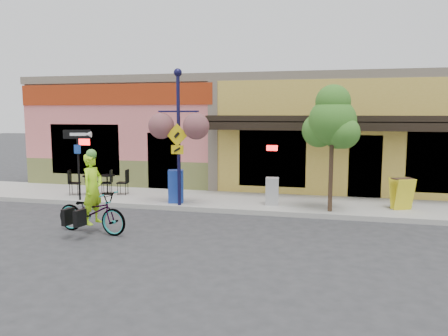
# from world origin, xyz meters

# --- Properties ---
(ground) EXTENTS (90.00, 90.00, 0.00)m
(ground) POSITION_xyz_m (0.00, 0.00, 0.00)
(ground) COLOR #2D2D30
(ground) RESTS_ON ground
(sidewalk) EXTENTS (24.00, 3.00, 0.15)m
(sidewalk) POSITION_xyz_m (0.00, 2.00, 0.07)
(sidewalk) COLOR #9E9B93
(sidewalk) RESTS_ON ground
(curb) EXTENTS (24.00, 0.12, 0.15)m
(curb) POSITION_xyz_m (0.00, 0.55, 0.07)
(curb) COLOR #A8A59E
(curb) RESTS_ON ground
(building) EXTENTS (18.20, 8.20, 4.50)m
(building) POSITION_xyz_m (0.00, 7.50, 2.25)
(building) COLOR #E1706F
(building) RESTS_ON ground
(bicycle) EXTENTS (2.13, 1.02, 1.07)m
(bicycle) POSITION_xyz_m (-2.64, -2.39, 0.54)
(bicycle) COLOR maroon
(bicycle) RESTS_ON ground
(cyclist_rider) EXTENTS (0.52, 0.71, 1.79)m
(cyclist_rider) POSITION_xyz_m (-2.59, -2.39, 0.90)
(cyclist_rider) COLOR #B5FF1A
(cyclist_rider) RESTS_ON ground
(lamp_post) EXTENTS (1.40, 0.66, 4.26)m
(lamp_post) POSITION_xyz_m (-1.38, 0.69, 2.28)
(lamp_post) COLOR #13123A
(lamp_post) RESTS_ON sidewalk
(one_way_sign) EXTENTS (0.92, 0.41, 2.35)m
(one_way_sign) POSITION_xyz_m (-4.89, 0.68, 1.32)
(one_way_sign) COLOR black
(one_way_sign) RESTS_ON sidewalk
(cafe_set_left) EXTENTS (1.65, 1.13, 0.90)m
(cafe_set_left) POSITION_xyz_m (-5.02, 1.61, 0.60)
(cafe_set_left) COLOR black
(cafe_set_left) RESTS_ON sidewalk
(cafe_set_right) EXTENTS (1.61, 0.97, 0.91)m
(cafe_set_right) POSITION_xyz_m (-4.50, 1.84, 0.60)
(cafe_set_right) COLOR black
(cafe_set_right) RESTS_ON sidewalk
(newspaper_box_blue) EXTENTS (0.58, 0.54, 1.06)m
(newspaper_box_blue) POSITION_xyz_m (-1.63, 1.08, 0.68)
(newspaper_box_blue) COLOR #1B3BA4
(newspaper_box_blue) RESTS_ON sidewalk
(newspaper_box_grey) EXTENTS (0.44, 0.40, 0.86)m
(newspaper_box_grey) POSITION_xyz_m (1.47, 1.44, 0.58)
(newspaper_box_grey) COLOR #A0A0A0
(newspaper_box_grey) RESTS_ON sidewalk
(street_tree) EXTENTS (1.78, 1.78, 3.76)m
(street_tree) POSITION_xyz_m (3.25, 0.91, 2.03)
(street_tree) COLOR #3D7A26
(street_tree) RESTS_ON sidewalk
(sandwich_board) EXTENTS (0.70, 0.62, 0.96)m
(sandwich_board) POSITION_xyz_m (5.42, 1.53, 0.63)
(sandwich_board) COLOR yellow
(sandwich_board) RESTS_ON sidewalk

